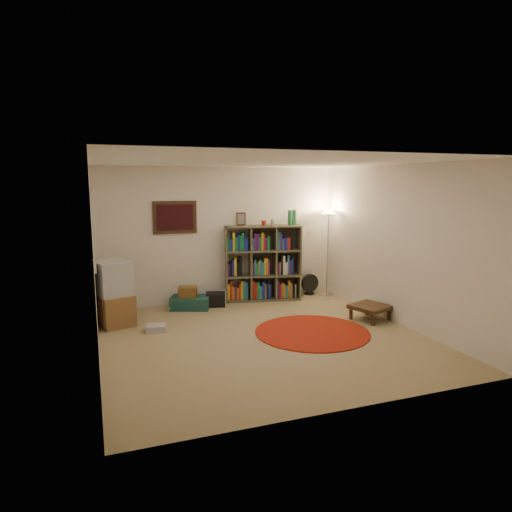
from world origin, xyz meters
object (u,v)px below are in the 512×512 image
Objects in this scene: tv_stand at (114,294)px; side_table at (370,307)px; suitcase at (190,303)px; floor_fan at (310,284)px; bookshelf at (261,264)px; floor_lamp at (328,225)px.

tv_stand is 4.11m from side_table.
floor_fan is at bearing 25.38° from suitcase.
bookshelf is 2.24m from side_table.
floor_lamp reaches higher than tv_stand.
bookshelf is at bearing -3.00° from tv_stand.
floor_lamp is 3.04m from suitcase.
floor_lamp is 1.24m from floor_fan.
side_table is at bearing -11.83° from suitcase.
tv_stand is 1.30× the size of suitcase.
bookshelf is 2.80m from tv_stand.
suitcase is (-2.46, -0.21, -0.10)m from floor_fan.
floor_lamp is (1.34, -0.13, 0.71)m from bookshelf.
tv_stand is at bearing -139.77° from suitcase.
floor_fan is 3.84m from tv_stand.
tv_stand reaches higher than suitcase.
side_table is at bearing -94.48° from floor_lamp.
bookshelf is 4.13× the size of floor_fan.
bookshelf is at bearing 123.34° from side_table.
tv_stand is at bearing -172.89° from floor_lamp.
suitcase is at bearing -179.16° from floor_lamp.
suitcase is at bearing -161.57° from bookshelf.
floor_fan is 2.47m from suitcase.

